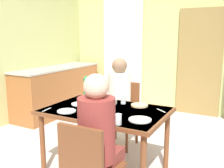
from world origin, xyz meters
TOP-DOWN VIEW (x-y plane):
  - ground_plane at (0.00, 0.00)m, footprint 6.80×6.80m
  - wall_back at (0.00, 2.61)m, footprint 4.06×0.10m
  - wall_left at (-1.93, 0.65)m, footprint 0.10×3.92m
  - door_wooden at (0.86, 2.53)m, footprint 0.80×0.05m
  - curtain_panel at (-0.73, 2.51)m, footprint 0.90×0.03m
  - kitchen_counter at (-1.60, 1.39)m, footprint 0.61×2.01m
  - dining_table at (0.36, -0.16)m, footprint 1.31×0.86m
  - chair_near_diner at (0.66, -0.94)m, footprint 0.40×0.40m
  - chair_far_diner at (0.20, 0.62)m, footprint 0.40×0.40m
  - person_near_diner at (0.66, -0.81)m, footprint 0.30×0.37m
  - person_far_diner at (0.20, 0.49)m, footprint 0.30×0.37m
  - water_bottle_green_near at (0.09, 0.13)m, footprint 0.08×0.08m
  - water_bottle_green_far at (-0.03, 0.07)m, footprint 0.07×0.07m
  - serving_bowl_center at (0.30, 0.06)m, footprint 0.17×0.17m
  - dinner_plate_near_left at (0.83, -0.33)m, footprint 0.21×0.21m
  - dinner_plate_near_right at (0.05, -0.43)m, footprint 0.19×0.19m
  - dinner_plate_far_center at (0.44, -0.39)m, footprint 0.22×0.22m
  - dinner_plate_far_side at (0.01, -0.14)m, footprint 0.19×0.19m
  - drinking_glass_by_near_diner at (0.70, -0.53)m, footprint 0.06×0.06m
  - drinking_glass_by_far_diner at (0.44, 0.13)m, footprint 0.06×0.06m
  - bread_plate_sliced at (0.64, 0.12)m, footprint 0.19×0.19m
  - cutlery_knife_near at (0.91, 0.06)m, footprint 0.13×0.10m
  - cutlery_fork_near at (-0.17, -0.48)m, footprint 0.03×0.15m
  - cutlery_knife_far at (0.28, -0.17)m, footprint 0.11×0.12m

SIDE VIEW (x-z plane):
  - ground_plane at x=0.00m, z-range 0.00..0.00m
  - kitchen_counter at x=-1.60m, z-range 0.00..0.91m
  - chair_near_diner at x=0.66m, z-range 0.06..0.93m
  - chair_far_diner at x=0.20m, z-range 0.06..0.93m
  - dining_table at x=0.36m, z-range 0.29..1.01m
  - cutlery_knife_near at x=0.91m, z-range 0.73..0.73m
  - cutlery_fork_near at x=-0.17m, z-range 0.73..0.73m
  - cutlery_knife_far at x=0.28m, z-range 0.73..0.73m
  - dinner_plate_near_left at x=0.83m, z-range 0.73..0.74m
  - dinner_plate_near_right at x=0.05m, z-range 0.73..0.74m
  - dinner_plate_far_center at x=0.44m, z-range 0.73..0.74m
  - dinner_plate_far_side at x=0.01m, z-range 0.73..0.74m
  - bread_plate_sliced at x=0.64m, z-range 0.73..0.75m
  - serving_bowl_center at x=0.30m, z-range 0.73..0.78m
  - drinking_glass_by_near_diner at x=0.70m, z-range 0.73..0.82m
  - drinking_glass_by_far_diner at x=0.44m, z-range 0.73..0.83m
  - person_near_diner at x=0.66m, z-range 0.40..1.17m
  - person_far_diner at x=0.20m, z-range 0.40..1.17m
  - water_bottle_green_near at x=0.09m, z-range 0.72..1.01m
  - water_bottle_green_far at x=-0.03m, z-range 0.72..1.03m
  - door_wooden at x=0.86m, z-range 0.00..2.00m
  - curtain_panel at x=-0.73m, z-range 0.00..2.41m
  - wall_back at x=0.00m, z-range 0.00..2.86m
  - wall_left at x=-1.93m, z-range 0.00..2.86m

